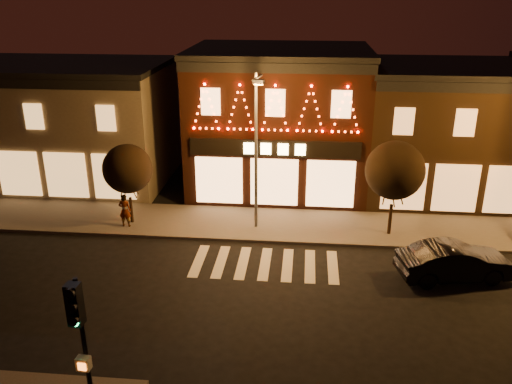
# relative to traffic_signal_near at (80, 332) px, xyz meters

# --- Properties ---
(ground) EXTENTS (120.00, 120.00, 0.00)m
(ground) POSITION_rel_traffic_signal_near_xyz_m (3.79, 6.38, -3.62)
(ground) COLOR black
(ground) RESTS_ON ground
(sidewalk_far) EXTENTS (44.00, 4.00, 0.15)m
(sidewalk_far) POSITION_rel_traffic_signal_near_xyz_m (5.79, 14.38, -3.54)
(sidewalk_far) COLOR #47423D
(sidewalk_far) RESTS_ON ground
(building_left) EXTENTS (12.20, 8.28, 7.30)m
(building_left) POSITION_rel_traffic_signal_near_xyz_m (-9.21, 20.37, 0.05)
(building_left) COLOR #685D4A
(building_left) RESTS_ON ground
(building_pulp) EXTENTS (10.20, 8.34, 8.30)m
(building_pulp) POSITION_rel_traffic_signal_near_xyz_m (3.79, 20.35, 0.55)
(building_pulp) COLOR #33150B
(building_pulp) RESTS_ON ground
(building_right_a) EXTENTS (9.20, 8.28, 7.50)m
(building_right_a) POSITION_rel_traffic_signal_near_xyz_m (13.29, 20.37, 0.15)
(building_right_a) COLOR #362413
(building_right_a) RESTS_ON ground
(traffic_signal_near) EXTENTS (0.36, 0.51, 4.92)m
(traffic_signal_near) POSITION_rel_traffic_signal_near_xyz_m (0.00, 0.00, 0.00)
(traffic_signal_near) COLOR black
(traffic_signal_near) RESTS_ON sidewalk_near
(streetlamp_mid) EXTENTS (0.60, 1.77, 7.72)m
(streetlamp_mid) POSITION_rel_traffic_signal_near_xyz_m (3.07, 13.75, 1.07)
(streetlamp_mid) COLOR #59595E
(streetlamp_mid) RESTS_ON sidewalk_far
(tree_left) EXTENTS (2.48, 2.48, 4.15)m
(tree_left) POSITION_rel_traffic_signal_near_xyz_m (-3.40, 13.88, -0.56)
(tree_left) COLOR black
(tree_left) RESTS_ON sidewalk_far
(tree_right) EXTENTS (2.81, 2.81, 4.70)m
(tree_right) POSITION_rel_traffic_signal_near_xyz_m (9.65, 13.78, -0.18)
(tree_right) COLOR black
(tree_right) RESTS_ON sidewalk_far
(dark_sedan) EXTENTS (4.99, 2.58, 1.57)m
(dark_sedan) POSITION_rel_traffic_signal_near_xyz_m (11.81, 9.92, -2.83)
(dark_sedan) COLOR black
(dark_sedan) RESTS_ON ground
(pedestrian) EXTENTS (0.64, 0.43, 1.72)m
(pedestrian) POSITION_rel_traffic_signal_near_xyz_m (-3.55, 13.36, -2.61)
(pedestrian) COLOR gray
(pedestrian) RESTS_ON sidewalk_far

